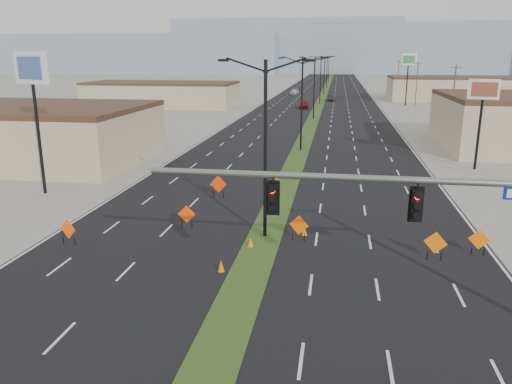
# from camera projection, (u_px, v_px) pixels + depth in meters

# --- Properties ---
(ground) EXTENTS (600.00, 600.00, 0.00)m
(ground) POSITION_uv_depth(u_px,v_px,m) (217.00, 353.00, 17.69)
(ground) COLOR gray
(ground) RESTS_ON ground
(road_surface) EXTENTS (25.00, 400.00, 0.02)m
(road_surface) POSITION_uv_depth(u_px,v_px,m) (320.00, 102.00, 112.89)
(road_surface) COLOR black
(road_surface) RESTS_ON ground
(median_strip) EXTENTS (2.00, 400.00, 0.04)m
(median_strip) POSITION_uv_depth(u_px,v_px,m) (320.00, 102.00, 112.89)
(median_strip) COLOR #304E1B
(median_strip) RESTS_ON ground
(building_sw_far) EXTENTS (30.00, 14.00, 4.50)m
(building_sw_far) POSITION_uv_depth(u_px,v_px,m) (162.00, 95.00, 102.95)
(building_sw_far) COLOR tan
(building_sw_far) RESTS_ON ground
(building_se_far) EXTENTS (44.00, 16.00, 5.00)m
(building_se_far) POSITION_uv_depth(u_px,v_px,m) (487.00, 90.00, 115.89)
(building_se_far) COLOR tan
(building_se_far) RESTS_ON ground
(mesa_west) EXTENTS (180.00, 50.00, 22.00)m
(mesa_west) POSITION_uv_depth(u_px,v_px,m) (131.00, 54.00, 299.84)
(mesa_west) COLOR gray
(mesa_west) RESTS_ON ground
(mesa_center) EXTENTS (220.00, 50.00, 28.00)m
(mesa_center) POSITION_uv_depth(u_px,v_px,m) (402.00, 49.00, 293.41)
(mesa_center) COLOR gray
(mesa_center) RESTS_ON ground
(mesa_backdrop) EXTENTS (140.00, 50.00, 32.00)m
(mesa_backdrop) POSITION_uv_depth(u_px,v_px,m) (287.00, 46.00, 322.72)
(mesa_backdrop) COLOR gray
(mesa_backdrop) RESTS_ON ground
(signal_mast) EXTENTS (16.30, 0.60, 8.00)m
(signal_mast) POSITION_uv_depth(u_px,v_px,m) (472.00, 220.00, 17.01)
(signal_mast) COLOR slate
(signal_mast) RESTS_ON ground
(streetlight_0) EXTENTS (5.15, 0.24, 10.02)m
(streetlight_0) POSITION_uv_depth(u_px,v_px,m) (265.00, 145.00, 27.68)
(streetlight_0) COLOR black
(streetlight_0) RESTS_ON ground
(streetlight_1) EXTENTS (5.15, 0.24, 10.02)m
(streetlight_1) POSITION_uv_depth(u_px,v_px,m) (302.00, 101.00, 54.34)
(streetlight_1) COLOR black
(streetlight_1) RESTS_ON ground
(streetlight_2) EXTENTS (5.15, 0.24, 10.02)m
(streetlight_2) POSITION_uv_depth(u_px,v_px,m) (314.00, 86.00, 80.99)
(streetlight_2) COLOR black
(streetlight_2) RESTS_ON ground
(streetlight_3) EXTENTS (5.15, 0.24, 10.02)m
(streetlight_3) POSITION_uv_depth(u_px,v_px,m) (321.00, 78.00, 107.65)
(streetlight_3) COLOR black
(streetlight_3) RESTS_ON ground
(streetlight_4) EXTENTS (5.15, 0.24, 10.02)m
(streetlight_4) POSITION_uv_depth(u_px,v_px,m) (324.00, 74.00, 134.30)
(streetlight_4) COLOR black
(streetlight_4) RESTS_ON ground
(streetlight_5) EXTENTS (5.15, 0.24, 10.02)m
(streetlight_5) POSITION_uv_depth(u_px,v_px,m) (327.00, 71.00, 160.96)
(streetlight_5) COLOR black
(streetlight_5) RESTS_ON ground
(streetlight_6) EXTENTS (5.15, 0.24, 10.02)m
(streetlight_6) POSITION_uv_depth(u_px,v_px,m) (329.00, 69.00, 187.61)
(streetlight_6) COLOR black
(streetlight_6) RESTS_ON ground
(utility_pole_1) EXTENTS (1.60, 0.20, 9.00)m
(utility_pole_1) POSITION_uv_depth(u_px,v_px,m) (453.00, 96.00, 70.49)
(utility_pole_1) COLOR #4C3823
(utility_pole_1) RESTS_ON ground
(utility_pole_2) EXTENTS (1.60, 0.20, 9.00)m
(utility_pole_2) POSITION_uv_depth(u_px,v_px,m) (417.00, 83.00, 103.81)
(utility_pole_2) COLOR #4C3823
(utility_pole_2) RESTS_ON ground
(utility_pole_3) EXTENTS (1.60, 0.20, 9.00)m
(utility_pole_3) POSITION_uv_depth(u_px,v_px,m) (398.00, 76.00, 137.13)
(utility_pole_3) COLOR #4C3823
(utility_pole_3) RESTS_ON ground
(car_left) EXTENTS (1.97, 4.63, 1.56)m
(car_left) POSITION_uv_depth(u_px,v_px,m) (304.00, 104.00, 99.22)
(car_left) COLOR maroon
(car_left) RESTS_ON ground
(car_mid) EXTENTS (1.70, 4.07, 1.31)m
(car_mid) POSITION_uv_depth(u_px,v_px,m) (331.00, 98.00, 115.86)
(car_mid) COLOR black
(car_mid) RESTS_ON ground
(car_far) EXTENTS (2.32, 4.81, 1.35)m
(car_far) POSITION_uv_depth(u_px,v_px,m) (295.00, 92.00, 135.06)
(car_far) COLOR silver
(car_far) RESTS_ON ground
(construction_sign_0) EXTENTS (1.09, 0.44, 1.53)m
(construction_sign_0) POSITION_uv_depth(u_px,v_px,m) (68.00, 230.00, 27.52)
(construction_sign_0) COLOR #FF4B05
(construction_sign_0) RESTS_ON ground
(construction_sign_1) EXTENTS (1.08, 0.10, 1.43)m
(construction_sign_1) POSITION_uv_depth(u_px,v_px,m) (187.00, 215.00, 30.30)
(construction_sign_1) COLOR #FE3D05
(construction_sign_1) RESTS_ON ground
(construction_sign_2) EXTENTS (1.26, 0.26, 1.70)m
(construction_sign_2) POSITION_uv_depth(u_px,v_px,m) (218.00, 185.00, 36.70)
(construction_sign_2) COLOR #F33405
(construction_sign_2) RESTS_ON ground
(construction_sign_3) EXTENTS (1.11, 0.35, 1.52)m
(construction_sign_3) POSITION_uv_depth(u_px,v_px,m) (299.00, 226.00, 28.15)
(construction_sign_3) COLOR #F55205
(construction_sign_3) RESTS_ON ground
(construction_sign_4) EXTENTS (1.11, 0.46, 1.56)m
(construction_sign_4) POSITION_uv_depth(u_px,v_px,m) (435.00, 244.00, 25.45)
(construction_sign_4) COLOR #FF6A05
(construction_sign_4) RESTS_ON ground
(construction_sign_5) EXTENTS (1.07, 0.24, 1.44)m
(construction_sign_5) POSITION_uv_depth(u_px,v_px,m) (479.00, 240.00, 26.10)
(construction_sign_5) COLOR #F15D05
(construction_sign_5) RESTS_ON ground
(cone_0) EXTENTS (0.35, 0.35, 0.55)m
(cone_0) POSITION_uv_depth(u_px,v_px,m) (251.00, 243.00, 27.38)
(cone_0) COLOR orange
(cone_0) RESTS_ON ground
(cone_1) EXTENTS (0.46, 0.46, 0.59)m
(cone_1) POSITION_uv_depth(u_px,v_px,m) (221.00, 266.00, 24.28)
(cone_1) COLOR #FC5905
(cone_1) RESTS_ON ground
(cone_2) EXTENTS (0.35, 0.35, 0.56)m
(cone_2) POSITION_uv_depth(u_px,v_px,m) (304.00, 231.00, 29.20)
(cone_2) COLOR orange
(cone_2) RESTS_ON ground
(cone_3) EXTENTS (0.44, 0.44, 0.57)m
(cone_3) POSITION_uv_depth(u_px,v_px,m) (276.00, 176.00, 42.32)
(cone_3) COLOR #E15904
(cone_3) RESTS_ON ground
(pole_sign_west) EXTENTS (3.28, 1.68, 10.48)m
(pole_sign_west) POSITION_uv_depth(u_px,v_px,m) (32.00, 78.00, 35.97)
(pole_sign_west) COLOR black
(pole_sign_west) RESTS_ON ground
(pole_sign_east_near) EXTENTS (2.67, 1.04, 8.19)m
(pole_sign_east_near) POSITION_uv_depth(u_px,v_px,m) (483.00, 97.00, 44.58)
(pole_sign_east_near) COLOR black
(pole_sign_east_near) RESTS_ON ground
(pole_sign_east_far) EXTENTS (3.34, 1.57, 10.56)m
(pole_sign_east_far) POSITION_uv_depth(u_px,v_px,m) (408.00, 63.00, 102.84)
(pole_sign_east_far) COLOR black
(pole_sign_east_far) RESTS_ON ground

